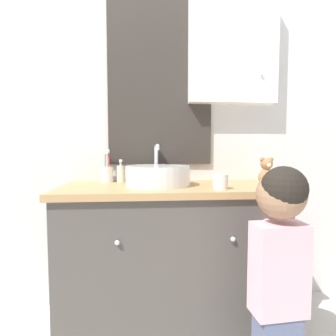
{
  "coord_description": "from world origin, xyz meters",
  "views": [
    {
      "loc": [
        -0.14,
        -1.08,
        0.99
      ],
      "look_at": [
        -0.02,
        0.29,
        0.9
      ],
      "focal_mm": 28.0,
      "sensor_mm": 36.0,
      "label": 1
    }
  ],
  "objects_px": {
    "sink_basin": "(158,175)",
    "child_figure": "(279,254)",
    "toothbrush_holder": "(107,173)",
    "soap_dispenser": "(121,173)",
    "drinking_cup": "(221,182)",
    "teddy_bear": "(266,172)"
  },
  "relations": [
    {
      "from": "sink_basin",
      "to": "child_figure",
      "type": "distance_m",
      "value": 0.71
    },
    {
      "from": "toothbrush_holder",
      "to": "soap_dispenser",
      "type": "height_order",
      "value": "toothbrush_holder"
    },
    {
      "from": "drinking_cup",
      "to": "soap_dispenser",
      "type": "bearing_deg",
      "value": 147.0
    },
    {
      "from": "toothbrush_holder",
      "to": "teddy_bear",
      "type": "height_order",
      "value": "toothbrush_holder"
    },
    {
      "from": "toothbrush_holder",
      "to": "soap_dispenser",
      "type": "xyz_separation_m",
      "value": [
        0.08,
        -0.01,
        -0.0
      ]
    },
    {
      "from": "teddy_bear",
      "to": "toothbrush_holder",
      "type": "bearing_deg",
      "value": 163.47
    },
    {
      "from": "soap_dispenser",
      "to": "teddy_bear",
      "type": "relative_size",
      "value": 0.88
    },
    {
      "from": "toothbrush_holder",
      "to": "drinking_cup",
      "type": "distance_m",
      "value": 0.7
    },
    {
      "from": "teddy_bear",
      "to": "drinking_cup",
      "type": "xyz_separation_m",
      "value": [
        -0.28,
        -0.09,
        -0.04
      ]
    },
    {
      "from": "toothbrush_holder",
      "to": "drinking_cup",
      "type": "height_order",
      "value": "toothbrush_holder"
    },
    {
      "from": "child_figure",
      "to": "teddy_bear",
      "type": "relative_size",
      "value": 5.93
    },
    {
      "from": "drinking_cup",
      "to": "teddy_bear",
      "type": "bearing_deg",
      "value": 17.79
    },
    {
      "from": "teddy_bear",
      "to": "soap_dispenser",
      "type": "bearing_deg",
      "value": 162.7
    },
    {
      "from": "toothbrush_holder",
      "to": "child_figure",
      "type": "height_order",
      "value": "toothbrush_holder"
    },
    {
      "from": "sink_basin",
      "to": "soap_dispenser",
      "type": "xyz_separation_m",
      "value": [
        -0.22,
        0.17,
        -0.0
      ]
    },
    {
      "from": "soap_dispenser",
      "to": "child_figure",
      "type": "height_order",
      "value": "soap_dispenser"
    },
    {
      "from": "child_figure",
      "to": "teddy_bear",
      "type": "xyz_separation_m",
      "value": [
        0.13,
        0.39,
        0.29
      ]
    },
    {
      "from": "sink_basin",
      "to": "toothbrush_holder",
      "type": "xyz_separation_m",
      "value": [
        -0.3,
        0.18,
        -0.0
      ]
    },
    {
      "from": "sink_basin",
      "to": "child_figure",
      "type": "bearing_deg",
      "value": -46.29
    },
    {
      "from": "child_figure",
      "to": "teddy_bear",
      "type": "bearing_deg",
      "value": 72.1
    },
    {
      "from": "sink_basin",
      "to": "teddy_bear",
      "type": "height_order",
      "value": "sink_basin"
    },
    {
      "from": "sink_basin",
      "to": "teddy_bear",
      "type": "distance_m",
      "value": 0.59
    }
  ]
}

